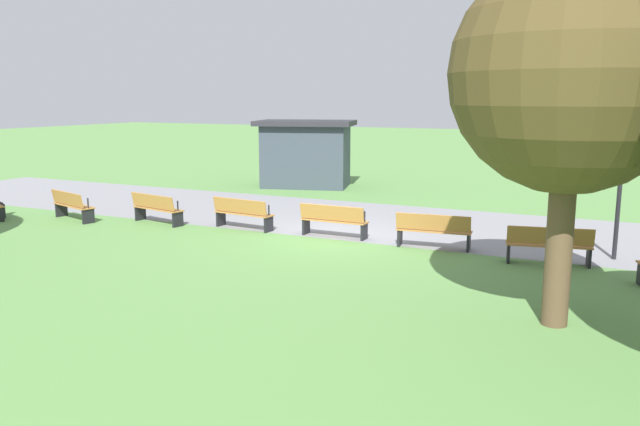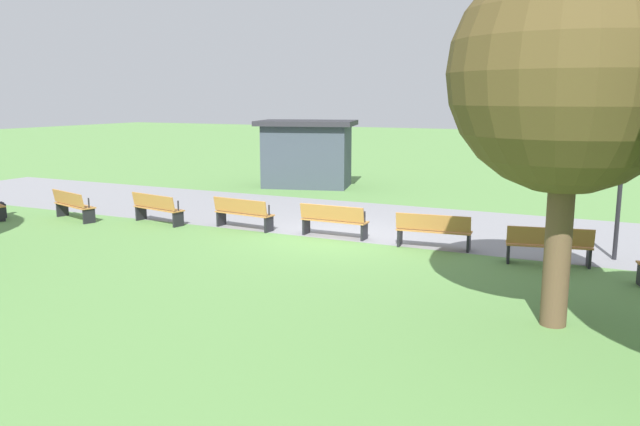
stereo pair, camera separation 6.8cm
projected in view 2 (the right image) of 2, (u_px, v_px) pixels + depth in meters
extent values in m
plane|color=#5B8C47|center=(335.00, 237.00, 17.04)|extent=(120.00, 120.00, 0.00)
cube|color=gray|center=(370.00, 220.00, 19.39)|extent=(36.82, 5.90, 0.01)
cube|color=#B27538|center=(75.00, 205.00, 19.37)|extent=(1.87, 0.95, 0.04)
cube|color=#B27538|center=(68.00, 198.00, 19.18)|extent=(1.78, 0.63, 0.40)
cube|color=black|center=(62.00, 209.00, 19.98)|extent=(0.17, 0.38, 0.43)
cylinder|color=black|center=(62.00, 197.00, 19.92)|extent=(0.05, 0.05, 0.30)
cube|color=black|center=(89.00, 216.00, 18.84)|extent=(0.17, 0.38, 0.43)
cylinder|color=black|center=(89.00, 203.00, 18.78)|extent=(0.05, 0.05, 0.30)
cube|color=#B27538|center=(159.00, 208.00, 18.82)|extent=(1.88, 0.79, 0.04)
cube|color=#B27538|center=(153.00, 201.00, 18.62)|extent=(1.81, 0.46, 0.40)
cube|color=black|center=(141.00, 213.00, 19.37)|extent=(0.13, 0.38, 0.43)
cylinder|color=black|center=(141.00, 200.00, 19.31)|extent=(0.05, 0.05, 0.30)
cube|color=black|center=(178.00, 219.00, 18.36)|extent=(0.13, 0.38, 0.43)
cylinder|color=black|center=(178.00, 206.00, 18.30)|extent=(0.05, 0.05, 0.30)
cube|color=#B27538|center=(244.00, 213.00, 18.02)|extent=(1.86, 0.62, 0.04)
cube|color=#B27538|center=(240.00, 206.00, 17.81)|extent=(1.83, 0.28, 0.40)
cube|color=black|center=(221.00, 218.00, 18.50)|extent=(0.10, 0.38, 0.43)
cylinder|color=black|center=(221.00, 205.00, 18.44)|extent=(0.05, 0.05, 0.30)
cube|color=black|center=(269.00, 224.00, 17.62)|extent=(0.10, 0.38, 0.43)
cylinder|color=black|center=(269.00, 210.00, 17.57)|extent=(0.05, 0.05, 0.30)
cube|color=#B27538|center=(335.00, 221.00, 16.96)|extent=(1.83, 0.44, 0.04)
cube|color=#B27538|center=(332.00, 213.00, 16.74)|extent=(1.83, 0.10, 0.40)
cube|color=black|center=(306.00, 226.00, 17.37)|extent=(0.06, 0.37, 0.43)
cylinder|color=black|center=(307.00, 212.00, 17.32)|extent=(0.04, 0.04, 0.30)
cube|color=black|center=(364.00, 232.00, 16.64)|extent=(0.06, 0.37, 0.43)
cylinder|color=black|center=(365.00, 217.00, 16.59)|extent=(0.04, 0.04, 0.30)
cube|color=#B27538|center=(434.00, 231.00, 15.67)|extent=(1.86, 0.62, 0.04)
cube|color=#B27538|center=(433.00, 223.00, 15.44)|extent=(1.83, 0.28, 0.40)
cube|color=black|center=(400.00, 237.00, 16.00)|extent=(0.10, 0.38, 0.43)
cylinder|color=black|center=(400.00, 222.00, 15.94)|extent=(0.05, 0.05, 0.30)
cube|color=black|center=(469.00, 243.00, 15.42)|extent=(0.10, 0.38, 0.43)
cylinder|color=black|center=(470.00, 226.00, 15.37)|extent=(0.05, 0.05, 0.30)
cube|color=#B27538|center=(549.00, 245.00, 14.14)|extent=(1.88, 0.79, 0.04)
cube|color=#B27538|center=(550.00, 236.00, 13.91)|extent=(1.81, 0.46, 0.40)
cube|color=black|center=(508.00, 253.00, 14.39)|extent=(0.13, 0.38, 0.43)
cylinder|color=black|center=(509.00, 236.00, 14.34)|extent=(0.05, 0.05, 0.30)
cube|color=black|center=(589.00, 258.00, 13.97)|extent=(0.13, 0.38, 0.43)
cylinder|color=black|center=(590.00, 240.00, 13.92)|extent=(0.05, 0.05, 0.30)
cylinder|color=#23232D|center=(3.00, 210.00, 19.84)|extent=(0.14, 0.14, 0.43)
cylinder|color=#23232D|center=(5.00, 211.00, 19.71)|extent=(0.14, 0.14, 0.43)
cylinder|color=brown|center=(558.00, 241.00, 10.21)|extent=(0.42, 0.42, 2.84)
sphere|color=#4C3D1E|center=(570.00, 73.00, 9.74)|extent=(3.75, 3.75, 3.75)
cylinder|color=black|center=(620.00, 190.00, 14.38)|extent=(0.10, 0.10, 3.22)
sphere|color=white|center=(627.00, 112.00, 14.07)|extent=(0.32, 0.32, 0.32)
cube|color=#38424C|center=(307.00, 156.00, 26.45)|extent=(3.88, 2.92, 2.55)
cube|color=#28282D|center=(307.00, 123.00, 26.20)|extent=(4.49, 3.53, 0.20)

